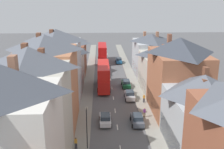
# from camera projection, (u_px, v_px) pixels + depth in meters

# --- Properties ---
(pavement_left) EXTENTS (2.20, 104.00, 0.14)m
(pavement_left) POSITION_uv_depth(u_px,v_px,m) (89.00, 85.00, 58.36)
(pavement_left) COLOR gray
(pavement_left) RESTS_ON ground
(pavement_right) EXTENTS (2.20, 104.00, 0.14)m
(pavement_right) POSITION_uv_depth(u_px,v_px,m) (134.00, 84.00, 58.81)
(pavement_right) COLOR gray
(pavement_right) RESTS_ON ground
(centre_line_dashes) EXTENTS (0.14, 97.80, 0.01)m
(centre_line_dashes) POSITION_uv_depth(u_px,v_px,m) (112.00, 88.00, 56.69)
(centre_line_dashes) COLOR silver
(centre_line_dashes) RESTS_ON ground
(terrace_row_left) EXTENTS (8.00, 66.01, 14.16)m
(terrace_row_left) POSITION_uv_depth(u_px,v_px,m) (48.00, 87.00, 38.44)
(terrace_row_left) COLOR brown
(terrace_row_left) RESTS_ON ground
(terrace_row_right) EXTENTS (8.00, 65.31, 13.00)m
(terrace_row_right) POSITION_uv_depth(u_px,v_px,m) (185.00, 90.00, 39.06)
(terrace_row_right) COLOR brown
(terrace_row_right) RESTS_ON ground
(double_decker_bus_lead) EXTENTS (2.74, 10.80, 5.30)m
(double_decker_bus_lead) POSITION_uv_depth(u_px,v_px,m) (103.00, 76.00, 55.85)
(double_decker_bus_lead) COLOR red
(double_decker_bus_lead) RESTS_ON ground
(double_decker_bus_mid_street) EXTENTS (2.74, 10.80, 5.30)m
(double_decker_bus_mid_street) POSITION_uv_depth(u_px,v_px,m) (102.00, 53.00, 78.98)
(double_decker_bus_mid_street) COLOR red
(double_decker_bus_mid_street) RESTS_ON ground
(car_near_silver) EXTENTS (1.90, 4.07, 1.60)m
(car_near_silver) POSITION_uv_depth(u_px,v_px,m) (105.00, 119.00, 40.28)
(car_near_silver) COLOR silver
(car_near_silver) RESTS_ON ground
(car_parked_left_a) EXTENTS (1.90, 4.21, 1.63)m
(car_parked_left_a) POSITION_uv_depth(u_px,v_px,m) (137.00, 119.00, 40.17)
(car_parked_left_a) COLOR #4C515B
(car_parked_left_a) RESTS_ON ground
(car_mid_black) EXTENTS (1.90, 3.99, 1.69)m
(car_mid_black) POSITION_uv_depth(u_px,v_px,m) (119.00, 60.00, 78.01)
(car_mid_black) COLOR #236093
(car_mid_black) RESTS_ON ground
(car_mid_white) EXTENTS (1.90, 4.59, 1.62)m
(car_mid_white) POSITION_uv_depth(u_px,v_px,m) (126.00, 83.00, 57.03)
(car_mid_white) COLOR #144728
(car_mid_white) RESTS_ON ground
(car_far_grey) EXTENTS (1.90, 4.13, 1.68)m
(car_far_grey) POSITION_uv_depth(u_px,v_px,m) (130.00, 95.00, 50.16)
(car_far_grey) COLOR #B7BABF
(car_far_grey) RESTS_ON ground
(pedestrian_near_right) EXTENTS (0.36, 0.22, 1.61)m
(pedestrian_near_right) POSITION_uv_depth(u_px,v_px,m) (76.00, 143.00, 33.26)
(pedestrian_near_right) COLOR #23232D
(pedestrian_near_right) RESTS_ON pavement_left
(pedestrian_mid_left) EXTENTS (0.36, 0.22, 1.61)m
(pedestrian_mid_left) POSITION_uv_depth(u_px,v_px,m) (144.00, 112.00, 42.21)
(pedestrian_mid_left) COLOR brown
(pedestrian_mid_left) RESTS_ON pavement_right
(pedestrian_mid_right) EXTENTS (0.36, 0.22, 1.61)m
(pedestrian_mid_right) POSITION_uv_depth(u_px,v_px,m) (144.00, 98.00, 48.18)
(pedestrian_mid_right) COLOR #23232D
(pedestrian_mid_right) RESTS_ON pavement_right
(street_lamp) EXTENTS (0.20, 1.12, 5.50)m
(street_lamp) POSITION_uv_depth(u_px,v_px,m) (87.00, 126.00, 32.95)
(street_lamp) COLOR black
(street_lamp) RESTS_ON ground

